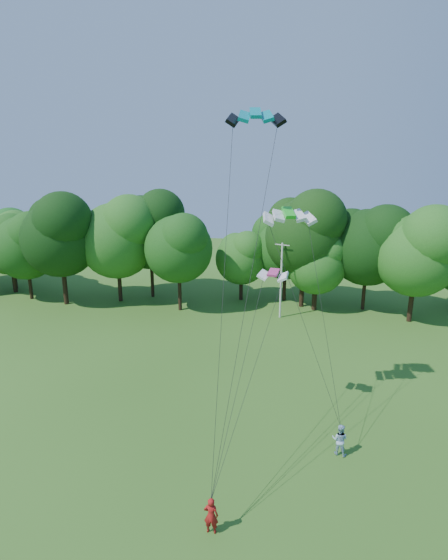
# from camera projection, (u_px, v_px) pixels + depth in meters

# --- Properties ---
(utility_pole) EXTENTS (1.52, 0.70, 8.05)m
(utility_pole) POSITION_uv_depth(u_px,v_px,m) (281.00, 280.00, 45.48)
(utility_pole) COLOR silver
(utility_pole) RESTS_ON ground
(kite_flyer_left) EXTENTS (0.67, 0.45, 1.81)m
(kite_flyer_left) POSITION_uv_depth(u_px,v_px,m) (211.00, 515.00, 19.44)
(kite_flyer_left) COLOR #AE1716
(kite_flyer_left) RESTS_ON ground
(kite_flyer_right) EXTENTS (1.07, 0.94, 1.87)m
(kite_flyer_right) POSITION_uv_depth(u_px,v_px,m) (340.00, 440.00, 24.67)
(kite_flyer_right) COLOR #9FBFDD
(kite_flyer_right) RESTS_ON ground
(kite_teal) EXTENTS (3.20, 1.77, 0.71)m
(kite_teal) POSITION_uv_depth(u_px,v_px,m) (255.00, 113.00, 23.46)
(kite_teal) COLOR #048693
(kite_teal) RESTS_ON ground
(kite_green) EXTENTS (3.26, 2.06, 0.60)m
(kite_green) POSITION_uv_depth(u_px,v_px,m) (289.00, 213.00, 25.80)
(kite_green) COLOR green
(kite_green) RESTS_ON ground
(kite_pink) EXTENTS (1.94, 1.23, 0.35)m
(kite_pink) POSITION_uv_depth(u_px,v_px,m) (273.00, 272.00, 26.10)
(kite_pink) COLOR #C6377E
(kite_pink) RESTS_ON ground
(tree_back_west) EXTENTS (7.87, 7.87, 11.45)m
(tree_back_west) POSITION_uv_depth(u_px,v_px,m) (9.00, 234.00, 55.11)
(tree_back_west) COLOR black
(tree_back_west) RESTS_ON ground
(tree_back_center) EXTENTS (9.53, 9.53, 13.86)m
(tree_back_center) POSITION_uv_depth(u_px,v_px,m) (305.00, 231.00, 47.80)
(tree_back_center) COLOR black
(tree_back_center) RESTS_ON ground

